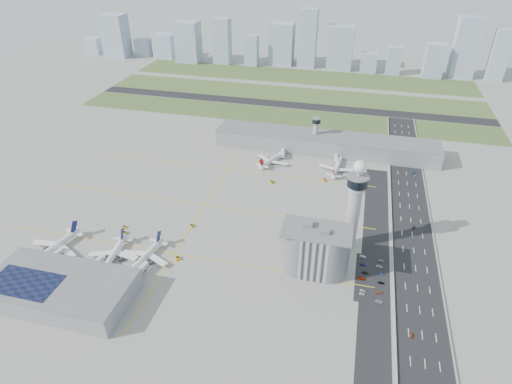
% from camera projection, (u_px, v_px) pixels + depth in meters
% --- Properties ---
extents(ground, '(1000.00, 1000.00, 0.00)m').
position_uv_depth(ground, '(244.00, 236.00, 300.41)').
color(ground, '#9E9B93').
extents(grass_strip_0, '(480.00, 50.00, 0.08)m').
position_uv_depth(grass_strip_0, '(279.00, 116.00, 489.56)').
color(grass_strip_0, '#435E2C').
rests_on(grass_strip_0, ground).
extents(grass_strip_1, '(480.00, 60.00, 0.08)m').
position_uv_depth(grass_strip_1, '(291.00, 94.00, 551.24)').
color(grass_strip_1, '#566E34').
rests_on(grass_strip_1, ground).
extents(grass_strip_2, '(480.00, 70.00, 0.08)m').
position_uv_depth(grass_strip_2, '(300.00, 76.00, 617.05)').
color(grass_strip_2, '#445C2B').
rests_on(grass_strip_2, ground).
extents(runway, '(480.00, 22.00, 0.10)m').
position_uv_depth(runway, '(285.00, 104.00, 519.98)').
color(runway, black).
rests_on(runway, ground).
extents(highway, '(28.00, 500.00, 0.10)m').
position_uv_depth(highway, '(415.00, 262.00, 276.76)').
color(highway, black).
rests_on(highway, ground).
extents(barrier_left, '(0.60, 500.00, 1.20)m').
position_uv_depth(barrier_left, '(393.00, 258.00, 279.35)').
color(barrier_left, '#9E9E99').
rests_on(barrier_left, ground).
extents(barrier_right, '(0.60, 500.00, 1.20)m').
position_uv_depth(barrier_right, '(438.00, 265.00, 273.59)').
color(barrier_right, '#9E9E99').
rests_on(barrier_right, ground).
extents(landside_road, '(18.00, 260.00, 0.08)m').
position_uv_depth(landside_road, '(375.00, 266.00, 273.68)').
color(landside_road, black).
rests_on(landside_road, ground).
extents(parking_lot, '(20.00, 44.00, 0.10)m').
position_uv_depth(parking_lot, '(372.00, 278.00, 264.21)').
color(parking_lot, black).
rests_on(parking_lot, ground).
extents(taxiway_line_h_0, '(260.00, 0.60, 0.01)m').
position_uv_depth(taxiway_line_h_0, '(174.00, 254.00, 283.94)').
color(taxiway_line_h_0, yellow).
rests_on(taxiway_line_h_0, ground).
extents(taxiway_line_h_1, '(260.00, 0.60, 0.01)m').
position_uv_depth(taxiway_line_h_1, '(205.00, 205.00, 333.29)').
color(taxiway_line_h_1, yellow).
rests_on(taxiway_line_h_1, ground).
extents(taxiway_line_h_2, '(260.00, 0.60, 0.01)m').
position_uv_depth(taxiway_line_h_2, '(228.00, 169.00, 382.64)').
color(taxiway_line_h_2, yellow).
rests_on(taxiway_line_h_2, ground).
extents(taxiway_line_v, '(0.60, 260.00, 0.01)m').
position_uv_depth(taxiway_line_v, '(205.00, 205.00, 333.29)').
color(taxiway_line_v, yellow).
rests_on(taxiway_line_v, ground).
extents(control_tower, '(14.00, 14.00, 64.50)m').
position_uv_depth(control_tower, '(355.00, 202.00, 273.61)').
color(control_tower, '#ADAAA5').
rests_on(control_tower, ground).
extents(secondary_tower, '(8.60, 8.60, 31.90)m').
position_uv_depth(secondary_tower, '(316.00, 131.00, 407.65)').
color(secondary_tower, '#ADAAA5').
rests_on(secondary_tower, ground).
extents(admin_building, '(42.00, 24.00, 33.50)m').
position_uv_depth(admin_building, '(315.00, 250.00, 263.52)').
color(admin_building, '#B2B2B7').
rests_on(admin_building, ground).
extents(terminal_pier, '(210.00, 32.00, 15.80)m').
position_uv_depth(terminal_pier, '(325.00, 143.00, 409.73)').
color(terminal_pier, gray).
rests_on(terminal_pier, ground).
extents(near_terminal, '(84.00, 42.00, 13.00)m').
position_uv_depth(near_terminal, '(60.00, 289.00, 247.62)').
color(near_terminal, gray).
rests_on(near_terminal, ground).
extents(airplane_near_a, '(45.52, 50.58, 12.26)m').
position_uv_depth(airplane_near_a, '(53.00, 245.00, 282.20)').
color(airplane_near_a, white).
rests_on(airplane_near_a, ground).
extents(airplane_near_b, '(38.12, 43.38, 11.14)m').
position_uv_depth(airplane_near_b, '(112.00, 253.00, 276.36)').
color(airplane_near_b, white).
rests_on(airplane_near_b, ground).
extents(airplane_near_c, '(39.23, 44.25, 11.13)m').
position_uv_depth(airplane_near_c, '(144.00, 254.00, 274.96)').
color(airplane_near_c, white).
rests_on(airplane_near_c, ground).
extents(airplane_far_a, '(45.83, 48.98, 10.96)m').
position_uv_depth(airplane_far_a, '(273.00, 157.00, 390.85)').
color(airplane_far_a, white).
rests_on(airplane_far_a, ground).
extents(airplane_far_b, '(36.47, 41.68, 10.83)m').
position_uv_depth(airplane_far_b, '(337.00, 165.00, 377.97)').
color(airplane_far_b, white).
rests_on(airplane_far_b, ground).
extents(jet_bridge_near_0, '(5.39, 14.31, 5.70)m').
position_uv_depth(jet_bridge_near_0, '(47.00, 263.00, 271.93)').
color(jet_bridge_near_0, silver).
rests_on(jet_bridge_near_0, ground).
extents(jet_bridge_near_1, '(5.39, 14.31, 5.70)m').
position_uv_depth(jet_bridge_near_1, '(89.00, 271.00, 265.77)').
color(jet_bridge_near_1, silver).
rests_on(jet_bridge_near_1, ground).
extents(jet_bridge_near_2, '(5.39, 14.31, 5.70)m').
position_uv_depth(jet_bridge_near_2, '(133.00, 279.00, 259.61)').
color(jet_bridge_near_2, silver).
rests_on(jet_bridge_near_2, ground).
extents(jet_bridge_far_0, '(5.39, 14.31, 5.70)m').
position_uv_depth(jet_bridge_far_0, '(283.00, 151.00, 407.05)').
color(jet_bridge_far_0, silver).
rests_on(jet_bridge_far_0, ground).
extents(jet_bridge_far_1, '(5.39, 14.31, 5.70)m').
position_uv_depth(jet_bridge_far_1, '(336.00, 157.00, 396.79)').
color(jet_bridge_far_1, silver).
rests_on(jet_bridge_far_1, ground).
extents(tug_0, '(3.39, 3.71, 1.78)m').
position_uv_depth(tug_0, '(124.00, 227.00, 307.63)').
color(tug_0, '#D49C02').
rests_on(tug_0, ground).
extents(tug_1, '(2.55, 3.67, 2.12)m').
position_uv_depth(tug_1, '(125.00, 233.00, 301.37)').
color(tug_1, gold).
rests_on(tug_1, ground).
extents(tug_2, '(3.97, 4.37, 2.10)m').
position_uv_depth(tug_2, '(178.00, 258.00, 278.66)').
color(tug_2, '#EBB300').
rests_on(tug_2, ground).
extents(tug_3, '(2.52, 3.37, 1.82)m').
position_uv_depth(tug_3, '(192.00, 226.00, 308.97)').
color(tug_3, '#D0A209').
rests_on(tug_3, ground).
extents(tug_4, '(3.50, 4.24, 2.12)m').
position_uv_depth(tug_4, '(271.00, 182.00, 361.28)').
color(tug_4, '#CEAF06').
rests_on(tug_4, ground).
extents(tug_5, '(4.06, 4.16, 2.01)m').
position_uv_depth(tug_5, '(324.00, 180.00, 364.12)').
color(tug_5, orange).
rests_on(tug_5, ground).
extents(car_lot_0, '(3.41, 1.62, 1.13)m').
position_uv_depth(car_lot_0, '(362.00, 294.00, 252.29)').
color(car_lot_0, silver).
rests_on(car_lot_0, ground).
extents(car_lot_1, '(3.56, 1.48, 1.15)m').
position_uv_depth(car_lot_1, '(363.00, 291.00, 254.43)').
color(car_lot_1, gray).
rests_on(car_lot_1, ground).
extents(car_lot_2, '(4.73, 2.57, 1.26)m').
position_uv_depth(car_lot_2, '(362.00, 279.00, 262.99)').
color(car_lot_2, '#A82008').
rests_on(car_lot_2, ground).
extents(car_lot_3, '(4.07, 1.95, 1.14)m').
position_uv_depth(car_lot_3, '(365.00, 273.00, 267.66)').
color(car_lot_3, black).
rests_on(car_lot_3, ground).
extents(car_lot_4, '(3.80, 1.55, 1.29)m').
position_uv_depth(car_lot_4, '(363.00, 264.00, 273.97)').
color(car_lot_4, navy).
rests_on(car_lot_4, ground).
extents(car_lot_5, '(4.08, 2.00, 1.29)m').
position_uv_depth(car_lot_5, '(363.00, 257.00, 280.49)').
color(car_lot_5, '#BBBAC0').
rests_on(car_lot_5, ground).
extents(car_lot_6, '(4.70, 2.65, 1.24)m').
position_uv_depth(car_lot_6, '(379.00, 302.00, 246.91)').
color(car_lot_6, '#A3A4A6').
rests_on(car_lot_6, ground).
extents(car_lot_7, '(4.05, 2.15, 1.12)m').
position_uv_depth(car_lot_7, '(379.00, 293.00, 253.13)').
color(car_lot_7, '#A53D1A').
rests_on(car_lot_7, ground).
extents(car_lot_8, '(3.62, 1.48, 1.23)m').
position_uv_depth(car_lot_8, '(381.00, 283.00, 259.99)').
color(car_lot_8, black).
rests_on(car_lot_8, ground).
extents(car_lot_9, '(3.40, 1.37, 1.10)m').
position_uv_depth(car_lot_9, '(381.00, 274.00, 266.55)').
color(car_lot_9, navy).
rests_on(car_lot_9, ground).
extents(car_lot_10, '(4.58, 2.56, 1.21)m').
position_uv_depth(car_lot_10, '(379.00, 267.00, 272.36)').
color(car_lot_10, '#B5B2BE').
rests_on(car_lot_10, ground).
extents(car_lot_11, '(4.50, 1.90, 1.30)m').
position_uv_depth(car_lot_11, '(381.00, 261.00, 276.94)').
color(car_lot_11, gray).
rests_on(car_lot_11, ground).
extents(car_hw_0, '(1.75, 3.81, 1.27)m').
position_uv_depth(car_hw_0, '(411.00, 335.00, 226.59)').
color(car_hw_0, '#B23617').
rests_on(car_hw_0, ground).
extents(car_hw_1, '(1.58, 3.97, 1.28)m').
position_uv_depth(car_hw_1, '(413.00, 227.00, 307.83)').
color(car_hw_1, black).
rests_on(car_hw_1, ground).
extents(car_hw_2, '(2.19, 4.36, 1.18)m').
position_uv_depth(car_hw_2, '(414.00, 173.00, 374.95)').
color(car_hw_2, navy).
rests_on(car_hw_2, ground).
extents(car_hw_4, '(1.59, 3.33, 1.10)m').
position_uv_depth(car_hw_4, '(397.00, 143.00, 426.89)').
color(car_hw_4, slate).
rests_on(car_hw_4, ground).
extents(skyline_bldg_0, '(24.05, 19.24, 26.50)m').
position_uv_depth(skyline_bldg_0, '(94.00, 46.00, 717.81)').
color(skyline_bldg_0, '#9EADC1').
rests_on(skyline_bldg_0, ground).
extents(skyline_bldg_1, '(37.63, 30.10, 65.60)m').
position_uv_depth(skyline_bldg_1, '(116.00, 36.00, 694.52)').
color(skyline_bldg_1, '#9EADC1').
rests_on(skyline_bldg_1, ground).
extents(skyline_bldg_2, '(22.81, 18.25, 26.79)m').
position_uv_depth(skyline_bldg_2, '(143.00, 48.00, 706.93)').
color(skyline_bldg_2, '#9EADC1').
rests_on(skyline_bldg_2, ground).
extents(skyline_bldg_3, '(32.30, 25.84, 36.93)m').
position_uv_depth(skyline_bldg_3, '(165.00, 46.00, 697.27)').
color(skyline_bldg_3, '#9EADC1').
rests_on(skyline_bldg_3, ground).
extents(skyline_bldg_4, '(35.81, 28.65, 60.36)m').
position_uv_depth(skyline_bldg_4, '(188.00, 42.00, 667.89)').
color(skyline_bldg_4, '#9EADC1').
rests_on(skyline_bldg_4, ground).
extents(skyline_bldg_5, '(25.49, 20.39, 66.89)m').
position_uv_depth(skyline_bldg_5, '(222.00, 41.00, 658.67)').
color(skyline_bldg_5, '#9EADC1').
rests_on(skyline_bldg_5, ground).
extents(skyline_bldg_6, '(20.04, 16.03, 45.20)m').
position_uv_depth(skyline_bldg_6, '(252.00, 50.00, 653.24)').
color(skyline_bldg_6, '#9EADC1').
rests_on(skyline_bldg_6, ground).
extents(skyline_bldg_7, '(35.76, 28.61, 61.22)m').
position_uv_depth(skyline_bldg_7, '(282.00, 44.00, 655.73)').
color(skyline_bldg_7, '#9EADC1').
rests_on(skyline_bldg_7, ground).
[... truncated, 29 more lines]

